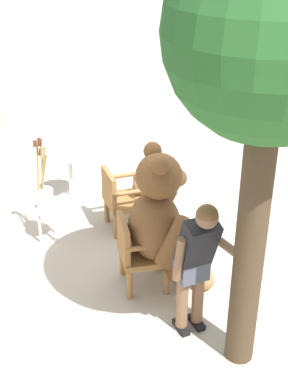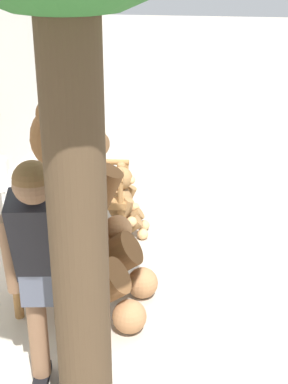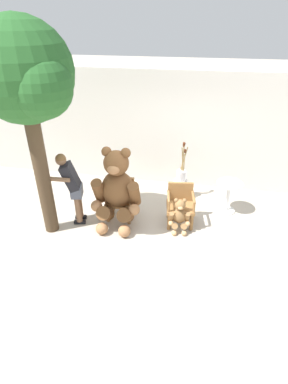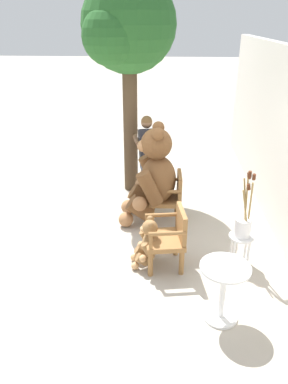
{
  "view_description": "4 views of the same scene",
  "coord_description": "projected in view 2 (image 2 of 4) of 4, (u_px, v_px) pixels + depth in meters",
  "views": [
    {
      "loc": [
        -5.57,
        1.5,
        3.82
      ],
      "look_at": [
        -0.04,
        0.45,
        0.88
      ],
      "focal_mm": 50.0,
      "sensor_mm": 36.0,
      "label": 1
    },
    {
      "loc": [
        -3.97,
        -0.89,
        2.41
      ],
      "look_at": [
        0.39,
        0.09,
        0.58
      ],
      "focal_mm": 50.0,
      "sensor_mm": 36.0,
      "label": 2
    },
    {
      "loc": [
        0.89,
        -4.63,
        3.82
      ],
      "look_at": [
        -0.06,
        0.22,
        0.89
      ],
      "focal_mm": 28.0,
      "sensor_mm": 36.0,
      "label": 3
    },
    {
      "loc": [
        5.01,
        0.56,
        3.17
      ],
      "look_at": [
        0.27,
        0.27,
        0.95
      ],
      "focal_mm": 35.0,
      "sensor_mm": 36.0,
      "label": 4
    }
  ],
  "objects": [
    {
      "name": "teddy_bear_large",
      "position": [
        77.0,
        210.0,
        3.86
      ],
      "size": [
        1.01,
        0.95,
        1.68
      ],
      "color": "brown",
      "rests_on": "ground"
    },
    {
      "name": "round_side_table",
      "position": [
        71.0,
        155.0,
        6.23
      ],
      "size": [
        0.56,
        0.56,
        0.72
      ],
      "color": "white",
      "rests_on": "ground"
    },
    {
      "name": "person_visitor",
      "position": [
        44.0,
        261.0,
        2.99
      ],
      "size": [
        0.72,
        0.6,
        1.56
      ],
      "color": "black",
      "rests_on": "ground"
    },
    {
      "name": "teddy_bear_small",
      "position": [
        124.0,
        201.0,
        5.2
      ],
      "size": [
        0.45,
        0.44,
        0.73
      ],
      "color": "olive",
      "rests_on": "ground"
    },
    {
      "name": "wooden_chair_left",
      "position": [
        45.0,
        250.0,
        4.05
      ],
      "size": [
        0.57,
        0.53,
        0.86
      ],
      "color": "olive",
      "rests_on": "ground"
    },
    {
      "name": "ground_plane",
      "position": [
        144.0,
        270.0,
        4.68
      ],
      "size": [
        60.0,
        60.0,
        0.0
      ],
      "primitive_type": "plane",
      "color": "#B2A899"
    },
    {
      "name": "wooden_chair_right",
      "position": [
        96.0,
        189.0,
        5.2
      ],
      "size": [
        0.63,
        0.6,
        0.86
      ],
      "color": "olive",
      "rests_on": "ground"
    }
  ]
}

